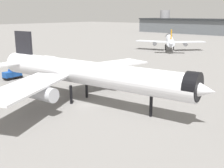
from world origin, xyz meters
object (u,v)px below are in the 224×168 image
at_px(baggage_cart_trailing, 169,74).
at_px(traffic_cone_near_nose, 99,73).
at_px(service_truck_front, 13,74).
at_px(airliner_near_gate, 86,73).
at_px(airliner_far_taxiway, 170,40).

distance_m(baggage_cart_trailing, traffic_cone_near_nose, 22.39).
bearing_deg(service_truck_front, traffic_cone_near_nose, 144.22).
height_order(airliner_near_gate, airliner_far_taxiway, airliner_near_gate).
xyz_separation_m(airliner_near_gate, airliner_far_taxiway, (-32.98, 94.00, -1.49)).
relative_size(airliner_far_taxiway, baggage_cart_trailing, 13.37).
distance_m(airliner_far_taxiway, service_truck_front, 93.21).
relative_size(airliner_far_taxiway, traffic_cone_near_nose, 45.95).
height_order(airliner_near_gate, service_truck_front, airliner_near_gate).
xyz_separation_m(airliner_far_taxiway, traffic_cone_near_nose, (14.48, -70.61, -4.67)).
distance_m(airliner_near_gate, traffic_cone_near_nose, 30.46).
height_order(airliner_far_taxiway, service_truck_front, airliner_far_taxiway).
xyz_separation_m(airliner_near_gate, baggage_cart_trailing, (1.35, 33.70, -5.59)).
relative_size(airliner_near_gate, baggage_cart_trailing, 19.99).
bearing_deg(airliner_near_gate, airliner_far_taxiway, 101.84).
bearing_deg(airliner_near_gate, traffic_cone_near_nose, 120.86).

